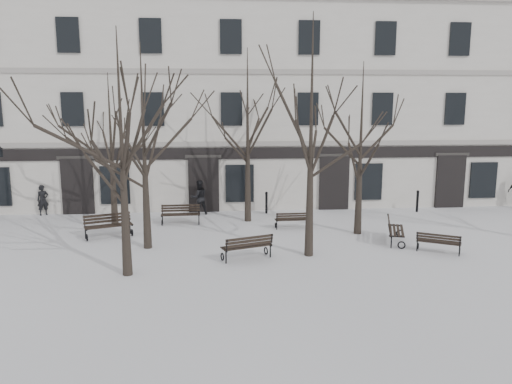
{
  "coord_description": "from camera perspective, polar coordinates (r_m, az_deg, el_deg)",
  "views": [
    {
      "loc": [
        -2.9,
        -18.18,
        5.75
      ],
      "look_at": [
        -1.14,
        3.0,
        1.91
      ],
      "focal_mm": 35.0,
      "sensor_mm": 36.0,
      "label": 1
    }
  ],
  "objects": [
    {
      "name": "bench_4",
      "position": [
        23.02,
        4.22,
        -3.14
      ],
      "size": [
        1.62,
        0.64,
        0.81
      ],
      "rotation": [
        0.0,
        0.0,
        3.18
      ],
      "color": "black",
      "rests_on": "ground"
    },
    {
      "name": "ground",
      "position": [
        19.29,
        4.15,
        -7.14
      ],
      "size": [
        100.0,
        100.0,
        0.0
      ],
      "primitive_type": "plane",
      "color": "silver",
      "rests_on": "ground"
    },
    {
      "name": "tree_2",
      "position": [
        18.38,
        6.36,
        9.58
      ],
      "size": [
        6.22,
        6.22,
        8.89
      ],
      "color": "black",
      "rests_on": "ground"
    },
    {
      "name": "tree_6",
      "position": [
        21.96,
        11.94,
        7.14
      ],
      "size": [
        5.21,
        5.21,
        7.44
      ],
      "color": "black",
      "rests_on": "ground"
    },
    {
      "name": "bench_3",
      "position": [
        24.11,
        -8.62,
        -2.46
      ],
      "size": [
        1.85,
        0.72,
        0.92
      ],
      "rotation": [
        0.0,
        0.0,
        0.03
      ],
      "color": "black",
      "rests_on": "ground"
    },
    {
      "name": "tree_4",
      "position": [
        24.19,
        -16.3,
        6.68
      ],
      "size": [
        4.96,
        4.96,
        7.08
      ],
      "color": "black",
      "rests_on": "ground"
    },
    {
      "name": "pedestrian_b",
      "position": [
        26.12,
        -6.48,
        -2.55
      ],
      "size": [
        1.04,
        0.91,
        1.79
      ],
      "primitive_type": "imported",
      "rotation": [
        0.0,
        0.0,
        3.46
      ],
      "color": "black",
      "rests_on": "ground"
    },
    {
      "name": "tree_5",
      "position": [
        23.86,
        -0.97,
        8.79
      ],
      "size": [
        5.77,
        5.77,
        8.24
      ],
      "color": "black",
      "rests_on": "ground"
    },
    {
      "name": "bench_1",
      "position": [
        18.52,
        -1.0,
        -6.19
      ],
      "size": [
        1.98,
        1.27,
        0.95
      ],
      "rotation": [
        0.0,
        0.0,
        3.49
      ],
      "color": "black",
      "rests_on": "ground"
    },
    {
      "name": "tree_0",
      "position": [
        16.68,
        -15.21,
        7.49
      ],
      "size": [
        5.66,
        5.66,
        8.08
      ],
      "color": "black",
      "rests_on": "ground"
    },
    {
      "name": "bench_5",
      "position": [
        21.53,
        15.53,
        -4.14
      ],
      "size": [
        1.3,
        2.09,
        1.0
      ],
      "rotation": [
        0.0,
        0.0,
        1.25
      ],
      "color": "black",
      "rests_on": "ground"
    },
    {
      "name": "bollard_b",
      "position": [
        27.78,
        17.96,
        -0.91
      ],
      "size": [
        0.15,
        0.15,
        1.16
      ],
      "color": "black",
      "rests_on": "ground"
    },
    {
      "name": "bench_2",
      "position": [
        20.55,
        20.14,
        -5.38
      ],
      "size": [
        1.67,
        1.3,
        0.82
      ],
      "rotation": [
        0.0,
        0.0,
        2.62
      ],
      "color": "black",
      "rests_on": "ground"
    },
    {
      "name": "bollard_a",
      "position": [
        26.08,
        1.2,
        -1.12
      ],
      "size": [
        0.15,
        0.15,
        1.15
      ],
      "color": "black",
      "rests_on": "ground"
    },
    {
      "name": "tree_1",
      "position": [
        19.76,
        -12.79,
        7.76
      ],
      "size": [
        5.58,
        5.58,
        7.97
      ],
      "color": "black",
      "rests_on": "ground"
    },
    {
      "name": "pedestrian_a",
      "position": [
        28.04,
        -23.06,
        -2.43
      ],
      "size": [
        0.69,
        0.61,
        1.57
      ],
      "primitive_type": "imported",
      "rotation": [
        0.0,
        0.0,
        0.51
      ],
      "color": "black",
      "rests_on": "ground"
    },
    {
      "name": "bench_0",
      "position": [
        22.44,
        -16.52,
        -3.61
      ],
      "size": [
        2.09,
        1.38,
        1.0
      ],
      "rotation": [
        0.0,
        0.0,
        0.37
      ],
      "color": "black",
      "rests_on": "ground"
    },
    {
      "name": "building",
      "position": [
        31.27,
        0.58,
        9.8
      ],
      "size": [
        40.4,
        10.2,
        11.4
      ],
      "color": "silver",
      "rests_on": "ground"
    }
  ]
}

